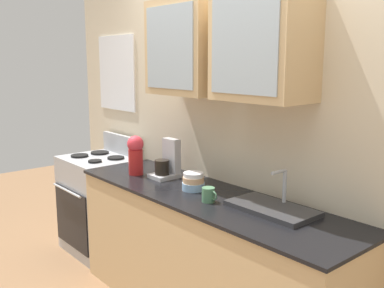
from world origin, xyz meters
The scene contains 8 objects.
back_wall_unit centered at (-0.01, 0.32, 1.50)m, with size 4.39×0.44×2.85m.
counter centered at (0.00, 0.00, 0.44)m, with size 2.23×0.62×0.88m.
stove_range centered at (-1.46, 0.00, 0.45)m, with size 0.65×0.60×1.06m.
sink_faucet centered at (0.49, 0.09, 0.90)m, with size 0.52×0.28×0.24m.
bowl_stack centered at (-0.13, 0.01, 0.94)m, with size 0.16×0.16×0.12m.
vase centered at (-0.74, -0.06, 1.05)m, with size 0.13×0.13×0.30m.
cup_near_sink centered at (0.12, -0.08, 0.93)m, with size 0.12×0.08×0.09m.
coffee_maker centered at (-0.51, 0.08, 0.99)m, with size 0.17×0.20×0.29m.
Camera 1 is at (2.06, -1.86, 1.75)m, focal length 41.10 mm.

